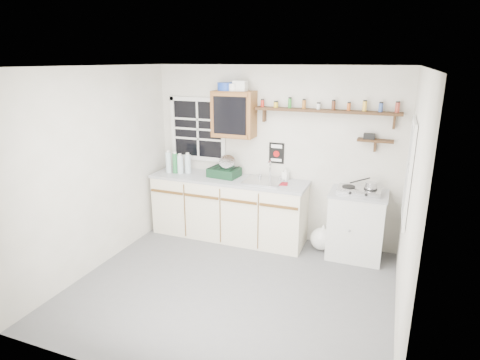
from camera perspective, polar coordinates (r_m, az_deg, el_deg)
name	(u,v)px	position (r m, az deg, el deg)	size (l,w,h in m)	color
room	(231,186)	(4.35, -1.27, -0.84)	(3.64, 3.24, 2.54)	#5B5B5D
main_cabinet	(228,208)	(5.96, -1.66, -3.94)	(2.31, 0.63, 0.92)	beige
right_cabinet	(356,225)	(5.58, 16.19, -6.15)	(0.73, 0.57, 0.91)	silver
sink	(263,181)	(5.64, 3.36, -0.14)	(0.52, 0.44, 0.29)	#B3B3B8
upper_cabinet	(234,114)	(5.74, -0.88, 9.34)	(0.60, 0.32, 0.65)	brown
upper_cabinet_clutter	(232,86)	(5.72, -1.22, 13.17)	(0.43, 0.24, 0.14)	#173698
spice_shelf	(327,110)	(5.45, 12.23, 9.66)	(1.91, 0.18, 0.35)	black
secondary_shelf	(374,140)	(5.45, 18.46, 5.44)	(0.45, 0.16, 0.24)	black
warning_sign	(276,153)	(5.78, 5.21, 3.83)	(0.22, 0.02, 0.30)	black
window_back	(198,129)	(6.18, -6.01, 7.20)	(0.93, 0.03, 0.98)	black
window_right	(410,171)	(4.53, 22.97, 1.13)	(0.03, 0.78, 1.08)	black
water_bottles	(178,163)	(6.10, -8.77, 2.38)	(0.37, 0.17, 0.34)	silver
dish_rack	(225,170)	(5.86, -2.12, 1.46)	(0.46, 0.37, 0.32)	black
soap_bottle	(286,174)	(5.73, 6.49, 0.89)	(0.08, 0.08, 0.18)	silver
rag	(283,184)	(5.53, 6.10, -0.54)	(0.14, 0.12, 0.02)	maroon
hotplate	(359,190)	(5.40, 16.60, -1.43)	(0.55, 0.30, 0.08)	#B3B3B8
saucepan	(370,186)	(5.37, 18.04, -0.76)	(0.35, 0.22, 0.15)	#B3B3B8
trash_bag	(321,239)	(5.75, 11.49, -8.17)	(0.36, 0.32, 0.41)	white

